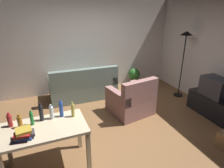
# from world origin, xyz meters

# --- Properties ---
(ground_plane) EXTENTS (5.20, 4.40, 0.02)m
(ground_plane) POSITION_xyz_m (0.00, 0.00, -0.01)
(ground_plane) COLOR brown
(wall_rear) EXTENTS (5.20, 0.10, 2.70)m
(wall_rear) POSITION_xyz_m (0.00, 2.20, 1.35)
(wall_rear) COLOR silver
(wall_rear) RESTS_ON ground_plane
(wall_right) EXTENTS (0.10, 4.40, 2.70)m
(wall_right) POSITION_xyz_m (2.60, 0.00, 1.35)
(wall_right) COLOR beige
(wall_right) RESTS_ON ground_plane
(couch) EXTENTS (1.79, 0.84, 0.92)m
(couch) POSITION_xyz_m (-0.33, 1.59, 0.31)
(couch) COLOR slate
(couch) RESTS_ON ground_plane
(tv_stand) EXTENTS (0.44, 1.10, 0.48)m
(tv_stand) POSITION_xyz_m (2.25, -0.40, 0.24)
(tv_stand) COLOR black
(tv_stand) RESTS_ON ground_plane
(tv) EXTENTS (0.41, 0.60, 0.44)m
(tv) POSITION_xyz_m (2.25, -0.40, 0.70)
(tv) COLOR #2D2D33
(tv) RESTS_ON tv_stand
(torchiere_lamp) EXTENTS (0.32, 0.32, 1.81)m
(torchiere_lamp) POSITION_xyz_m (2.25, 0.75, 1.41)
(torchiere_lamp) COLOR black
(torchiere_lamp) RESTS_ON ground_plane
(desk) EXTENTS (1.22, 0.73, 0.76)m
(desk) POSITION_xyz_m (-1.43, -0.75, 0.65)
(desk) COLOR #C6B28E
(desk) RESTS_ON ground_plane
(potted_plant) EXTENTS (0.36, 0.36, 0.57)m
(potted_plant) POSITION_xyz_m (1.40, 1.90, 0.33)
(potted_plant) COLOR brown
(potted_plant) RESTS_ON ground_plane
(armchair) EXTENTS (1.04, 0.99, 0.92)m
(armchair) POSITION_xyz_m (0.53, 0.33, 0.32)
(armchair) COLOR #996B66
(armchair) RESTS_ON ground_plane
(bottle_red) EXTENTS (0.06, 0.06, 0.23)m
(bottle_red) POSITION_xyz_m (-1.87, -0.55, 0.86)
(bottle_red) COLOR #AD2323
(bottle_red) RESTS_ON desk
(bottle_amber) EXTENTS (0.07, 0.07, 0.22)m
(bottle_amber) POSITION_xyz_m (-1.73, -0.63, 0.85)
(bottle_amber) COLOR #9E6019
(bottle_amber) RESTS_ON desk
(bottle_green) EXTENTS (0.05, 0.05, 0.24)m
(bottle_green) POSITION_xyz_m (-1.58, -0.61, 0.86)
(bottle_green) COLOR #1E722D
(bottle_green) RESTS_ON desk
(bottle_dark) EXTENTS (0.06, 0.06, 0.29)m
(bottle_dark) POSITION_xyz_m (-1.44, -0.54, 0.89)
(bottle_dark) COLOR black
(bottle_dark) RESTS_ON desk
(bottle_clear) EXTENTS (0.06, 0.06, 0.24)m
(bottle_clear) POSITION_xyz_m (-1.29, -0.54, 0.86)
(bottle_clear) COLOR silver
(bottle_clear) RESTS_ON desk
(bottle_blue) EXTENTS (0.06, 0.06, 0.28)m
(bottle_blue) POSITION_xyz_m (-1.15, -0.53, 0.89)
(bottle_blue) COLOR #2347A3
(bottle_blue) RESTS_ON desk
(bottle_squat) EXTENTS (0.05, 0.05, 0.25)m
(bottle_squat) POSITION_xyz_m (-0.98, -0.60, 0.87)
(bottle_squat) COLOR #BCB24C
(bottle_squat) RESTS_ON desk
(book_stack) EXTENTS (0.26, 0.22, 0.15)m
(book_stack) POSITION_xyz_m (-1.68, -0.93, 0.83)
(book_stack) COLOR navy
(book_stack) RESTS_ON desk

